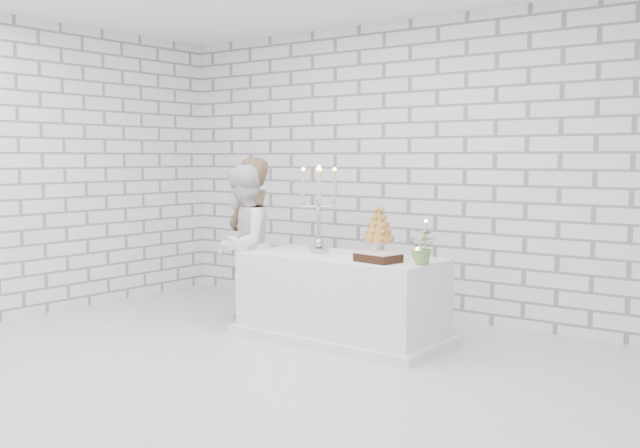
{
  "coord_description": "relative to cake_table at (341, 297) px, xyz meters",
  "views": [
    {
      "loc": [
        3.82,
        -4.11,
        1.61
      ],
      "look_at": [
        0.07,
        0.89,
        1.05
      ],
      "focal_mm": 41.62,
      "sensor_mm": 36.0,
      "label": 1
    }
  ],
  "objects": [
    {
      "name": "ground",
      "position": [
        -0.08,
        -1.19,
        -0.38
      ],
      "size": [
        6.0,
        5.0,
        0.01
      ],
      "primitive_type": "cube",
      "color": "silver",
      "rests_on": "ground"
    },
    {
      "name": "wall_back",
      "position": [
        -0.08,
        1.31,
        1.12
      ],
      "size": [
        6.0,
        0.01,
        3.0
      ],
      "primitive_type": "cube",
      "color": "white",
      "rests_on": "ground"
    },
    {
      "name": "wall_left",
      "position": [
        -3.08,
        -1.19,
        1.12
      ],
      "size": [
        0.01,
        5.0,
        3.0
      ],
      "primitive_type": "cube",
      "color": "white",
      "rests_on": "ground"
    },
    {
      "name": "cake_table",
      "position": [
        0.0,
        0.0,
        0.0
      ],
      "size": [
        1.8,
        0.8,
        0.75
      ],
      "primitive_type": "cube",
      "color": "white",
      "rests_on": "ground"
    },
    {
      "name": "groom",
      "position": [
        -1.28,
        0.23,
        0.43
      ],
      "size": [
        0.5,
        0.66,
        1.61
      ],
      "primitive_type": "imported",
      "rotation": [
        0.0,
        0.0,
        -1.36
      ],
      "color": "#483622",
      "rests_on": "ground"
    },
    {
      "name": "bride",
      "position": [
        -1.07,
        -0.13,
        0.4
      ],
      "size": [
        0.81,
        0.91,
        1.54
      ],
      "primitive_type": "imported",
      "rotation": [
        0.0,
        0.0,
        -1.21
      ],
      "color": "white",
      "rests_on": "ground"
    },
    {
      "name": "candelabra",
      "position": [
        -0.25,
        0.01,
        0.77
      ],
      "size": [
        0.34,
        0.34,
        0.79
      ],
      "primitive_type": null,
      "rotation": [
        0.0,
        0.0,
        -0.07
      ],
      "color": "#A9A8B3",
      "rests_on": "cake_table"
    },
    {
      "name": "croquembouche",
      "position": [
        0.35,
        0.06,
        0.6
      ],
      "size": [
        0.36,
        0.36,
        0.46
      ],
      "primitive_type": null,
      "rotation": [
        0.0,
        0.0,
        0.25
      ],
      "color": "#A56E1F",
      "rests_on": "cake_table"
    },
    {
      "name": "chocolate_cake",
      "position": [
        0.48,
        -0.15,
        0.42
      ],
      "size": [
        0.38,
        0.3,
        0.08
      ],
      "primitive_type": "cube",
      "rotation": [
        0.0,
        0.0,
        -0.18
      ],
      "color": "black",
      "rests_on": "cake_table"
    },
    {
      "name": "pillar_candle",
      "position": [
        0.81,
        -0.09,
        0.44
      ],
      "size": [
        0.09,
        0.09,
        0.12
      ],
      "primitive_type": "cylinder",
      "rotation": [
        0.0,
        0.0,
        0.2
      ],
      "color": "white",
      "rests_on": "cake_table"
    },
    {
      "name": "extra_taper",
      "position": [
        0.74,
        0.18,
        0.54
      ],
      "size": [
        0.08,
        0.08,
        0.32
      ],
      "primitive_type": "cylinder",
      "rotation": [
        0.0,
        0.0,
        0.35
      ],
      "color": "#BDAF87",
      "rests_on": "cake_table"
    },
    {
      "name": "flowers",
      "position": [
        0.85,
        -0.06,
        0.52
      ],
      "size": [
        0.27,
        0.23,
        0.29
      ],
      "primitive_type": "imported",
      "rotation": [
        0.0,
        0.0,
        0.04
      ],
      "color": "#4B7D3E",
      "rests_on": "cake_table"
    }
  ]
}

